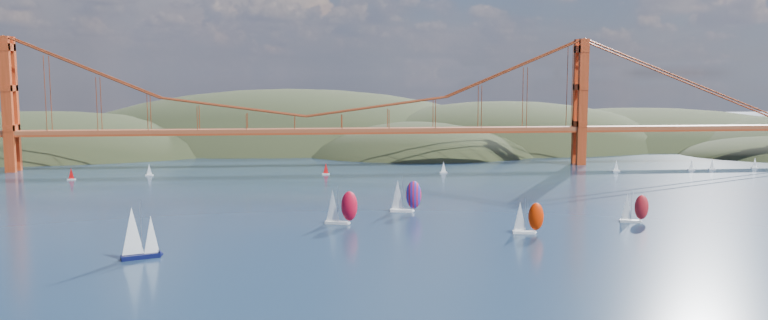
{
  "coord_description": "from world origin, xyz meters",
  "views": [
    {
      "loc": [
        -0.08,
        -138.91,
        40.21
      ],
      "look_at": [
        23.77,
        90.0,
        13.42
      ],
      "focal_mm": 35.0,
      "sensor_mm": 36.0,
      "label": 1
    }
  ],
  "objects_px": {
    "racer_0": "(341,206)",
    "racer_rwb": "(405,195)",
    "racer_2": "(634,208)",
    "racer_1": "(528,217)",
    "sloop_navy": "(138,233)"
  },
  "relations": [
    {
      "from": "racer_0",
      "to": "racer_rwb",
      "type": "distance_m",
      "value": 25.03
    },
    {
      "from": "racer_2",
      "to": "racer_rwb",
      "type": "distance_m",
      "value": 63.3
    },
    {
      "from": "racer_2",
      "to": "racer_1",
      "type": "bearing_deg",
      "value": -149.19
    },
    {
      "from": "racer_2",
      "to": "sloop_navy",
      "type": "bearing_deg",
      "value": -155.31
    },
    {
      "from": "racer_0",
      "to": "racer_1",
      "type": "height_order",
      "value": "racer_0"
    },
    {
      "from": "racer_0",
      "to": "racer_rwb",
      "type": "xyz_separation_m",
      "value": [
        19.49,
        15.71,
        0.1
      ]
    },
    {
      "from": "sloop_navy",
      "to": "racer_2",
      "type": "relative_size",
      "value": 1.49
    },
    {
      "from": "sloop_navy",
      "to": "racer_1",
      "type": "distance_m",
      "value": 93.21
    },
    {
      "from": "racer_0",
      "to": "racer_rwb",
      "type": "bearing_deg",
      "value": 56.33
    },
    {
      "from": "racer_0",
      "to": "racer_1",
      "type": "bearing_deg",
      "value": -2.34
    },
    {
      "from": "racer_1",
      "to": "racer_rwb",
      "type": "relative_size",
      "value": 0.86
    },
    {
      "from": "sloop_navy",
      "to": "racer_0",
      "type": "relative_size",
      "value": 1.25
    },
    {
      "from": "racer_2",
      "to": "racer_rwb",
      "type": "relative_size",
      "value": 0.82
    },
    {
      "from": "racer_2",
      "to": "racer_rwb",
      "type": "bearing_deg",
      "value": 172.59
    },
    {
      "from": "racer_1",
      "to": "racer_rwb",
      "type": "bearing_deg",
      "value": 138.7
    }
  ]
}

